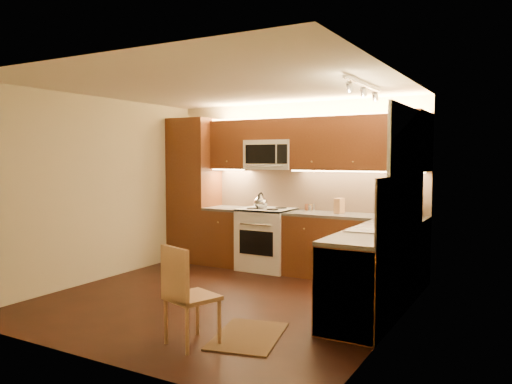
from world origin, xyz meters
The scene contains 37 objects.
floor centered at (0.00, 0.00, 0.00)m, with size 4.00×4.00×0.01m, color black.
ceiling centered at (0.00, 0.00, 2.50)m, with size 4.00×4.00×0.01m, color beige.
wall_back centered at (0.00, 2.00, 1.25)m, with size 4.00×0.01×2.50m, color #C8BD92.
wall_front centered at (0.00, -2.00, 1.25)m, with size 4.00×0.01×2.50m, color #C8BD92.
wall_left centered at (-2.00, 0.00, 1.25)m, with size 0.01×4.00×2.50m, color #C8BD92.
wall_right centered at (2.00, 0.00, 1.25)m, with size 0.01×4.00×2.50m, color #C8BD92.
pantry centered at (-1.65, 1.70, 1.15)m, with size 0.70×0.60×2.30m, color #4F2410.
base_cab_back_left centered at (-0.99, 1.70, 0.43)m, with size 0.62×0.60×0.86m, color #4F2410.
counter_back_left centered at (-0.99, 1.70, 0.88)m, with size 0.62×0.60×0.04m, color #373532.
base_cab_back_right centered at (1.04, 1.70, 0.43)m, with size 1.92×0.60×0.86m, color #4F2410.
counter_back_right centered at (1.04, 1.70, 0.88)m, with size 1.92×0.60×0.04m, color #373532.
base_cab_right centered at (1.70, 0.40, 0.43)m, with size 0.60×2.00×0.86m, color #4F2410.
counter_right centered at (1.70, 0.40, 0.88)m, with size 0.60×2.00×0.04m, color #373532.
dishwasher centered at (1.70, -0.30, 0.43)m, with size 0.58×0.60×0.84m, color silver.
backsplash_back centered at (0.35, 1.99, 1.20)m, with size 3.30×0.02×0.60m, color tan.
backsplash_right centered at (1.99, 0.40, 1.20)m, with size 0.02×2.00×0.60m, color tan.
upper_cab_back_left centered at (-0.99, 1.82, 1.88)m, with size 0.62×0.35×0.75m, color #4F2410.
upper_cab_back_right centered at (1.04, 1.82, 1.88)m, with size 1.92×0.35×0.75m, color #4F2410.
upper_cab_bridge centered at (-0.30, 1.82, 2.09)m, with size 0.76×0.35×0.31m, color #4F2410.
upper_cab_right_corner centered at (1.82, 1.40, 1.88)m, with size 0.35×0.50×0.75m, color #4F2410.
stove centered at (-0.30, 1.68, 0.46)m, with size 0.76×0.65×0.92m, color silver, non-canonical shape.
microwave centered at (-0.30, 1.81, 1.72)m, with size 0.76×0.38×0.44m, color silver, non-canonical shape.
window_frame centered at (1.99, 0.55, 1.60)m, with size 0.03×1.44×1.24m, color silver.
window_blinds centered at (1.97, 0.55, 1.60)m, with size 0.02×1.36×1.16m, color silver.
sink centered at (1.70, 0.55, 0.98)m, with size 0.52×0.86×0.15m, color silver, non-canonical shape.
faucet centered at (1.88, 0.55, 1.05)m, with size 0.20×0.04×0.30m, color silver, non-canonical shape.
track_light_bar centered at (1.55, 0.40, 2.46)m, with size 0.04×1.20×0.03m, color silver.
kettle centered at (-0.37, 1.61, 1.04)m, with size 0.21×0.21×0.24m, color silver, non-canonical shape.
toaster_oven centered at (1.68, 1.78, 1.02)m, with size 0.41×0.31×0.25m, color silver.
knife_block centered at (0.80, 1.77, 1.01)m, with size 0.10×0.15×0.21m, color #A97D4C.
spice_jar_a centered at (0.33, 1.82, 0.94)m, with size 0.04×0.04×0.09m, color silver.
spice_jar_b centered at (0.25, 1.88, 0.95)m, with size 0.05×0.05×0.10m, color brown.
spice_jar_c centered at (0.34, 1.94, 0.95)m, with size 0.05×0.05×0.10m, color silver.
spice_jar_d centered at (0.33, 1.85, 0.95)m, with size 0.05×0.05×0.10m, color olive.
soap_bottle centered at (1.85, 1.34, 1.00)m, with size 0.09×0.09×0.20m, color silver.
rug centered at (0.88, -0.90, 0.01)m, with size 0.59×0.88×0.01m, color black.
dining_chair centered at (0.54, -1.31, 0.45)m, with size 0.40×0.40×0.91m, color #A97D4C, non-canonical shape.
Camera 1 is at (3.20, -4.84, 1.68)m, focal length 34.99 mm.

